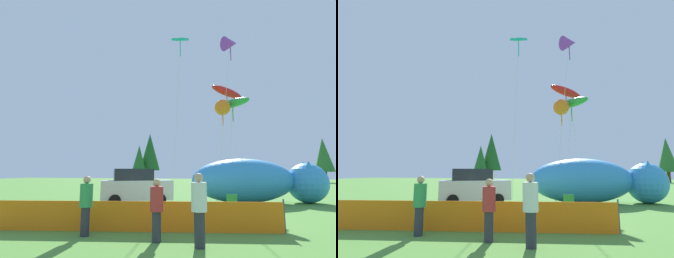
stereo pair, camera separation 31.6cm
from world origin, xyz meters
The scene contains 16 objects.
ground_plane centered at (0.00, 0.00, 0.00)m, with size 120.00×120.00×0.00m, color #548C38.
parked_car centered at (-3.09, 2.68, 1.04)m, with size 4.50×3.40×2.11m.
folding_chair centered at (2.54, 0.51, 0.51)m, with size 0.53×0.54×0.89m.
inflatable_cat centered at (4.11, 5.06, 1.27)m, with size 8.65×4.22×2.76m.
safety_fence centered at (-0.64, -4.09, 0.49)m, with size 9.62×1.73×1.07m.
spectator_in_grey_shirt centered at (0.41, -5.15, 0.95)m, with size 0.38×0.38×1.74m.
spectator_in_yellow_shirt centered at (1.66, -5.45, 1.04)m, with size 0.42×0.42×1.91m.
spectator_in_black_shirt centered at (-1.91, -5.00, 0.99)m, with size 0.39×0.39×1.81m.
kite_red_lizard centered at (2.49, 6.73, 7.79)m, with size 2.60×1.91×8.48m.
kite_teal_diamond centered at (-0.66, 4.71, 11.04)m, with size 1.56×2.49×11.66m.
kite_green_fish centered at (2.86, 5.88, 6.68)m, with size 2.59×2.78×7.08m.
kite_orange_flower centered at (2.16, 5.38, 6.31)m, with size 1.38×2.91×6.87m.
kite_purple_delta centered at (2.87, 5.81, 11.15)m, with size 2.08×2.19×11.80m.
horizon_tree_east centered at (-12.04, 34.81, 5.56)m, with size 3.80×3.80×9.06m.
horizon_tree_west centered at (19.14, 39.88, 4.88)m, with size 3.33×3.33×7.96m.
horizon_tree_northeast centered at (-13.37, 32.56, 4.07)m, with size 2.78×2.78×6.63m.
Camera 1 is at (2.47, -12.61, 1.95)m, focal length 28.00 mm.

